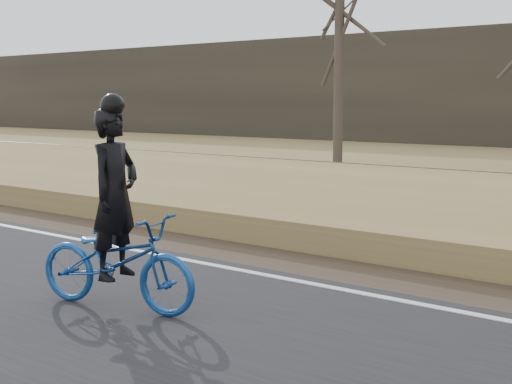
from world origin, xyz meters
The scene contains 2 objects.
cyclist centered at (-4.31, -1.98, 0.80)m, with size 2.11×1.09×2.35m.
bare_tree_far_left centered at (-12.11, 15.34, 3.92)m, with size 0.36×0.36×7.84m, color #4D4038.
Camera 1 is at (1.59, -7.05, 2.35)m, focal length 50.00 mm.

